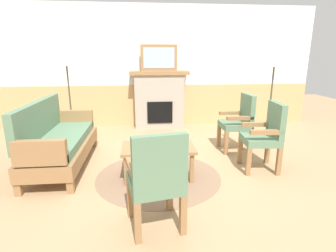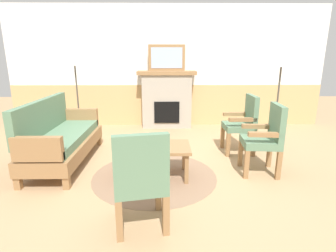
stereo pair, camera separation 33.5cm
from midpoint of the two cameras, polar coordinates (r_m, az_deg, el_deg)
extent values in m
plane|color=tan|center=(3.93, 2.55, -9.13)|extent=(14.00, 14.00, 0.00)
cube|color=white|center=(6.19, 1.28, 12.63)|extent=(7.20, 0.12, 2.70)
cube|color=tan|center=(6.22, 1.26, 4.53)|extent=(7.20, 0.02, 0.95)
cube|color=#A39989|center=(6.02, 1.33, 5.38)|extent=(1.10, 0.36, 1.20)
cube|color=black|center=(5.87, 1.38, 2.95)|extent=(0.56, 0.02, 0.48)
cube|color=olive|center=(5.95, 1.36, 11.47)|extent=(1.30, 0.44, 0.08)
cube|color=olive|center=(5.94, 1.38, 14.56)|extent=(0.80, 0.03, 0.56)
cube|color=#9EB2D1|center=(5.92, 1.39, 14.56)|extent=(0.68, 0.01, 0.44)
cube|color=olive|center=(3.51, -18.53, -11.63)|extent=(0.08, 0.08, 0.16)
cube|color=olive|center=(5.01, -12.89, -3.11)|extent=(0.08, 0.08, 0.16)
cube|color=olive|center=(3.73, -27.51, -10.95)|extent=(0.08, 0.08, 0.16)
cube|color=olive|center=(5.17, -19.41, -3.04)|extent=(0.08, 0.08, 0.16)
cube|color=olive|center=(4.27, -19.26, -4.25)|extent=(0.70, 1.80, 0.20)
cube|color=#5B7F60|center=(4.22, -19.45, -2.20)|extent=(0.60, 1.70, 0.12)
cube|color=#5B7F60|center=(4.25, -23.65, 1.83)|extent=(0.10, 1.70, 0.50)
cube|color=olive|center=(3.44, -23.99, -4.61)|extent=(0.60, 0.10, 0.30)
cube|color=olive|center=(4.98, -16.54, 1.89)|extent=(0.60, 0.10, 0.30)
cube|color=olive|center=(3.42, -7.39, -9.38)|extent=(0.05, 0.05, 0.40)
cube|color=olive|center=(3.43, 6.87, -9.31)|extent=(0.05, 0.05, 0.40)
cube|color=olive|center=(3.83, -6.66, -6.67)|extent=(0.05, 0.05, 0.40)
cube|color=olive|center=(3.83, 6.01, -6.61)|extent=(0.05, 0.05, 0.40)
cube|color=olive|center=(3.52, -0.29, -4.67)|extent=(0.96, 0.56, 0.04)
cylinder|color=#896B51|center=(3.69, -0.28, -10.79)|extent=(1.70, 1.70, 0.01)
cube|color=navy|center=(3.49, -0.18, -4.27)|extent=(0.26, 0.18, 0.03)
cube|color=olive|center=(4.45, 15.03, -3.97)|extent=(0.06, 0.06, 0.40)
cube|color=olive|center=(4.83, 13.69, -2.36)|extent=(0.06, 0.06, 0.40)
cube|color=olive|center=(4.58, 20.10, -3.83)|extent=(0.06, 0.06, 0.40)
cube|color=olive|center=(4.95, 18.40, -2.28)|extent=(0.06, 0.06, 0.40)
cube|color=#5B7F60|center=(4.63, 17.04, -0.14)|extent=(0.48, 0.48, 0.10)
cube|color=#5B7F60|center=(4.63, 19.67, 3.34)|extent=(0.08, 0.48, 0.48)
cube|color=olive|center=(4.40, 18.01, 1.30)|extent=(0.44, 0.07, 0.06)
cube|color=olive|center=(4.78, 16.45, 2.48)|extent=(0.44, 0.07, 0.06)
cube|color=olive|center=(3.75, 19.16, -7.90)|extent=(0.07, 0.07, 0.40)
cube|color=olive|center=(4.13, 17.71, -5.66)|extent=(0.07, 0.07, 0.40)
cube|color=olive|center=(3.88, 25.21, -7.75)|extent=(0.07, 0.07, 0.40)
cube|color=olive|center=(4.25, 23.25, -5.60)|extent=(0.07, 0.07, 0.40)
cube|color=#5B7F60|center=(3.92, 21.68, -3.28)|extent=(0.52, 0.52, 0.10)
cube|color=#5B7F60|center=(3.91, 24.88, 0.77)|extent=(0.12, 0.49, 0.48)
cube|color=olive|center=(3.68, 22.85, -1.75)|extent=(0.44, 0.11, 0.06)
cube|color=olive|center=(4.06, 21.08, -0.09)|extent=(0.44, 0.11, 0.06)
cube|color=olive|center=(2.82, -7.32, -15.00)|extent=(0.07, 0.07, 0.40)
cube|color=olive|center=(2.88, 1.31, -14.27)|extent=(0.07, 0.07, 0.40)
cube|color=olive|center=(2.47, -6.49, -19.83)|extent=(0.07, 0.07, 0.40)
cube|color=olive|center=(2.53, 3.56, -18.80)|extent=(0.07, 0.07, 0.40)
cube|color=#5B7F60|center=(2.54, -2.29, -12.08)|extent=(0.56, 0.56, 0.10)
cube|color=#5B7F60|center=(2.24, -1.52, -7.76)|extent=(0.49, 0.17, 0.48)
cube|color=olive|center=(2.45, -7.13, -8.90)|extent=(0.15, 0.45, 0.06)
cube|color=olive|center=(2.51, 2.34, -8.19)|extent=(0.15, 0.45, 0.06)
cylinder|color=#332D28|center=(5.63, -16.73, -2.06)|extent=(0.24, 0.24, 0.03)
cylinder|color=#4C473D|center=(5.47, -17.29, 5.12)|extent=(0.03, 0.03, 1.40)
cone|color=silver|center=(5.40, -17.99, 13.76)|extent=(0.36, 0.36, 0.25)
cylinder|color=#332D28|center=(5.21, 23.46, -4.05)|extent=(0.24, 0.24, 0.03)
cylinder|color=#4C473D|center=(5.04, 24.29, 3.66)|extent=(0.03, 0.03, 1.40)
cone|color=silver|center=(4.97, 25.34, 13.02)|extent=(0.36, 0.36, 0.25)
camera|label=1|loc=(0.17, -87.64, 0.63)|focal=28.12mm
camera|label=2|loc=(0.17, 92.36, -0.63)|focal=28.12mm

